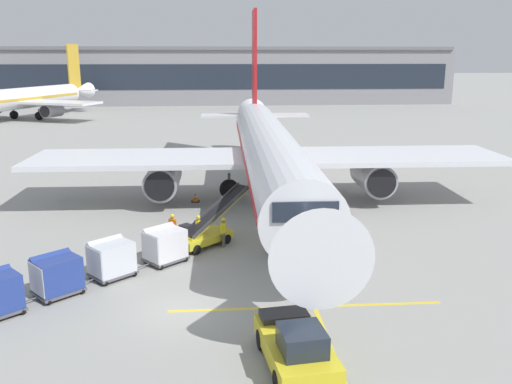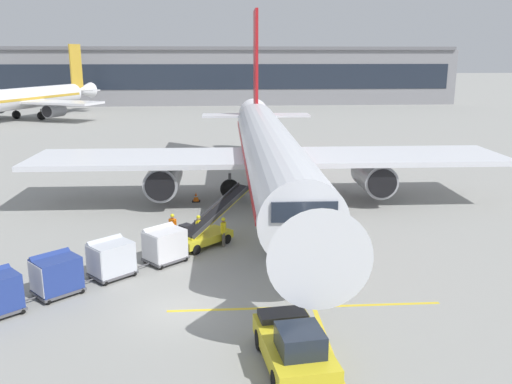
{
  "view_description": "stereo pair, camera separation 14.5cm",
  "coord_description": "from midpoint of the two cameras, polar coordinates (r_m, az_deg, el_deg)",
  "views": [
    {
      "loc": [
        1.76,
        -21.58,
        10.69
      ],
      "look_at": [
        3.91,
        7.96,
        3.15
      ],
      "focal_mm": 37.95,
      "sensor_mm": 36.0,
      "label": 1
    },
    {
      "loc": [
        1.91,
        -21.59,
        10.69
      ],
      "look_at": [
        3.91,
        7.96,
        3.15
      ],
      "focal_mm": 37.95,
      "sensor_mm": 36.0,
      "label": 2
    }
  ],
  "objects": [
    {
      "name": "baggage_cart_lead",
      "position": [
        29.02,
        -9.77,
        -5.44
      ],
      "size": [
        2.58,
        2.52,
        1.91
      ],
      "color": "#515156",
      "rests_on": "ground"
    },
    {
      "name": "distant_airplane",
      "position": [
        99.54,
        -23.5,
        8.98
      ],
      "size": [
        27.71,
        35.14,
        12.61
      ],
      "color": "white",
      "rests_on": "ground"
    },
    {
      "name": "ground_crew_marshaller",
      "position": [
        31.44,
        -6.2,
        -3.76
      ],
      "size": [
        0.43,
        0.46,
        1.74
      ],
      "color": "#333847",
      "rests_on": "ground"
    },
    {
      "name": "ground_crew_by_carts",
      "position": [
        29.79,
        -9.53,
        -4.9
      ],
      "size": [
        0.44,
        0.44,
        1.74
      ],
      "color": "#333847",
      "rests_on": "ground"
    },
    {
      "name": "ground_crew_by_loader",
      "position": [
        30.91,
        -3.59,
        -4.01
      ],
      "size": [
        0.33,
        0.56,
        1.74
      ],
      "color": "#514C42",
      "rests_on": "ground"
    },
    {
      "name": "ground_plane",
      "position": [
        24.15,
        -8.27,
        -12.14
      ],
      "size": [
        600.0,
        600.0,
        0.0
      ],
      "primitive_type": "plane",
      "color": "gray"
    },
    {
      "name": "baggage_cart_third",
      "position": [
        26.49,
        -20.45,
        -8.12
      ],
      "size": [
        2.58,
        2.52,
        1.91
      ],
      "color": "#515156",
      "rests_on": "ground"
    },
    {
      "name": "baggage_cart_second",
      "position": [
        27.69,
        -15.19,
        -6.72
      ],
      "size": [
        2.58,
        2.52,
        1.91
      ],
      "color": "#515156",
      "rests_on": "ground"
    },
    {
      "name": "pushback_tug",
      "position": [
        19.65,
        4.03,
        -15.88
      ],
      "size": [
        2.64,
        4.63,
        1.83
      ],
      "color": "gold",
      "rests_on": "ground"
    },
    {
      "name": "safety_cone_engine_keepout",
      "position": [
        40.68,
        -6.51,
        -0.55
      ],
      "size": [
        0.61,
        0.61,
        0.69
      ],
      "color": "black",
      "rests_on": "ground"
    },
    {
      "name": "terminal_building",
      "position": [
        127.1,
        -11.96,
        11.92
      ],
      "size": [
        137.08,
        18.01,
        12.34
      ],
      "color": "gray",
      "rests_on": "ground"
    },
    {
      "name": "apron_guidance_line_lead_in",
      "position": [
        39.88,
        1.82,
        -1.26
      ],
      "size": [
        0.2,
        110.0,
        0.01
      ],
      "color": "yellow",
      "rests_on": "ground"
    },
    {
      "name": "apron_guidance_line_stop_bar",
      "position": [
        24.21,
        5.12,
        -11.96
      ],
      "size": [
        12.0,
        0.2,
        0.01
      ],
      "color": "yellow",
      "rests_on": "ground"
    },
    {
      "name": "parked_airplane",
      "position": [
        39.78,
        1.23,
        4.34
      ],
      "size": [
        34.59,
        44.82,
        15.11
      ],
      "color": "silver",
      "rests_on": "ground"
    },
    {
      "name": "ground_crew_wingwalker",
      "position": [
        31.9,
        -8.91,
        -3.58
      ],
      "size": [
        0.48,
        0.41,
        1.74
      ],
      "color": "#333847",
      "rests_on": "ground"
    },
    {
      "name": "belt_loader",
      "position": [
        31.33,
        -5.46,
        -4.03
      ],
      "size": [
        4.67,
        4.56,
        3.09
      ],
      "color": "gold",
      "rests_on": "ground"
    }
  ]
}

